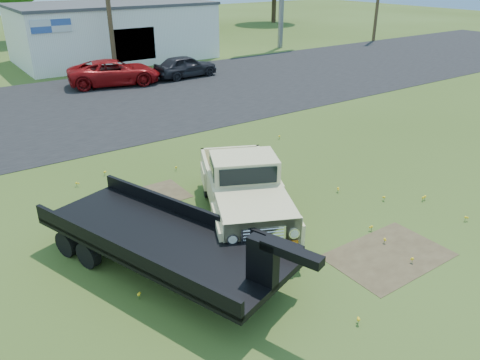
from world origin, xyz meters
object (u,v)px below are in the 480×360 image
Objects in this scene: vintage_pickup_truck at (244,189)px; flatbed_trailer at (161,234)px; red_pickup at (114,73)px; dark_sedan at (186,66)px.

flatbed_trailer is (-2.96, -0.82, -0.04)m from vintage_pickup_truck.
flatbed_trailer is at bearing 175.96° from red_pickup.
dark_sedan is at bearing 40.60° from flatbed_trailer.
vintage_pickup_truck reaches higher than flatbed_trailer.
vintage_pickup_truck is 3.08m from flatbed_trailer.
vintage_pickup_truck is 0.78× the size of flatbed_trailer.
dark_sedan is (4.60, -0.54, -0.05)m from red_pickup.
red_pickup is (6.11, 18.89, -0.20)m from flatbed_trailer.
red_pickup is at bearing 80.44° from dark_sedan.
flatbed_trailer is 21.25m from dark_sedan.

